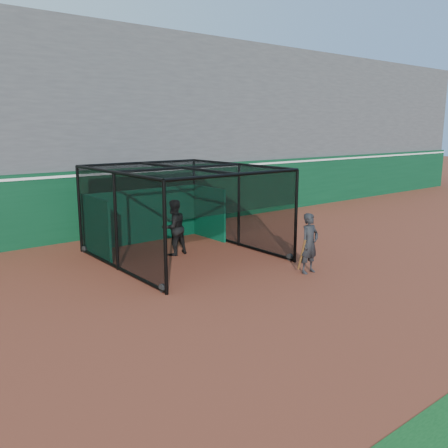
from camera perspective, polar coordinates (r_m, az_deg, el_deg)
ground at (r=11.65m, az=4.07°, el=-8.66°), size 120.00×120.00×0.00m
outfield_wall at (r=18.31m, az=-14.21°, el=2.62°), size 50.00×0.50×2.50m
grandstand at (r=21.61m, az=-18.91°, el=12.16°), size 50.00×7.85×8.95m
batting_cage at (r=14.80m, az=-4.97°, el=1.32°), size 4.64×5.35×2.80m
batter at (r=15.16m, az=-6.06°, el=-0.42°), size 0.91×0.73×1.78m
on_deck_player at (r=13.42m, az=10.24°, el=-2.32°), size 0.64×0.44×1.70m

